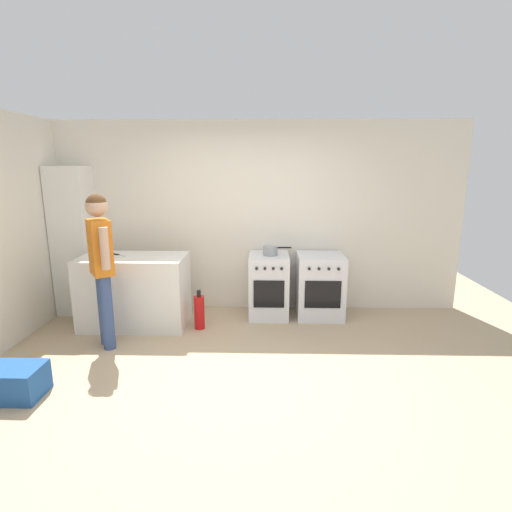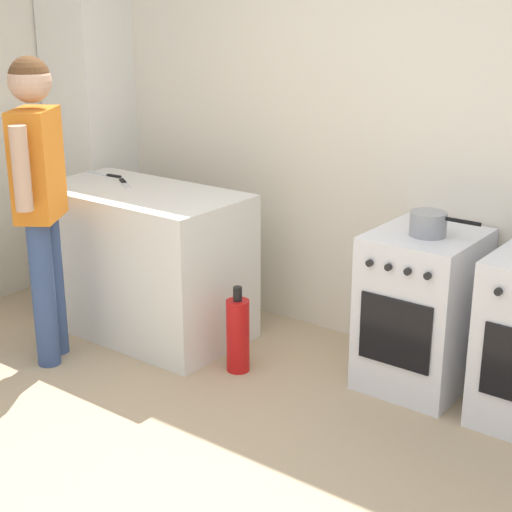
{
  "view_description": "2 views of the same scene",
  "coord_description": "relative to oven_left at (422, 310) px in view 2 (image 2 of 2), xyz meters",
  "views": [
    {
      "loc": [
        0.31,
        -3.59,
        2.0
      ],
      "look_at": [
        0.2,
        0.73,
        1.02
      ],
      "focal_mm": 28.0,
      "sensor_mm": 36.0,
      "label": 1
    },
    {
      "loc": [
        1.98,
        -2.02,
        2.01
      ],
      "look_at": [
        -0.23,
        0.88,
        0.79
      ],
      "focal_mm": 55.0,
      "sensor_mm": 36.0,
      "label": 2
    }
  ],
  "objects": [
    {
      "name": "fire_extinguisher",
      "position": [
        -0.87,
        -0.48,
        -0.21
      ],
      "size": [
        0.13,
        0.13,
        0.5
      ],
      "color": "red",
      "rests_on": "ground"
    },
    {
      "name": "counter_unit",
      "position": [
        -1.7,
        -0.38,
        0.02
      ],
      "size": [
        1.3,
        0.7,
        0.9
      ],
      "primitive_type": "cube",
      "color": "silver",
      "rests_on": "ground"
    },
    {
      "name": "larder_cabinet",
      "position": [
        -2.65,
        0.1,
        0.57
      ],
      "size": [
        0.48,
        0.44,
        2.0
      ],
      "primitive_type": "cube",
      "color": "silver",
      "rests_on": "ground"
    },
    {
      "name": "pot",
      "position": [
        0.02,
        -0.04,
        0.49
      ],
      "size": [
        0.37,
        0.19,
        0.12
      ],
      "color": "gray",
      "rests_on": "oven_left"
    },
    {
      "name": "knife_carving",
      "position": [
        -2.19,
        -0.21,
        0.48
      ],
      "size": [
        0.33,
        0.04,
        0.01
      ],
      "color": "silver",
      "rests_on": "counter_unit"
    },
    {
      "name": "ground_plane",
      "position": [
        -0.35,
        -1.58,
        -0.43
      ],
      "size": [
        8.0,
        8.0,
        0.0
      ],
      "primitive_type": "plane",
      "color": "tan"
    },
    {
      "name": "back_wall",
      "position": [
        -0.35,
        0.37,
        0.87
      ],
      "size": [
        6.0,
        0.1,
        2.6
      ],
      "primitive_type": "cube",
      "color": "silver",
      "rests_on": "ground"
    },
    {
      "name": "person",
      "position": [
        -1.83,
        -1.0,
        0.61
      ],
      "size": [
        0.35,
        0.49,
        1.72
      ],
      "color": "#384C7A",
      "rests_on": "ground"
    },
    {
      "name": "knife_utility",
      "position": [
        -1.9,
        -0.31,
        0.48
      ],
      "size": [
        0.23,
        0.16,
        0.01
      ],
      "color": "silver",
      "rests_on": "counter_unit"
    },
    {
      "name": "oven_left",
      "position": [
        0.0,
        0.0,
        0.0
      ],
      "size": [
        0.52,
        0.62,
        0.85
      ],
      "color": "silver",
      "rests_on": "ground"
    }
  ]
}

